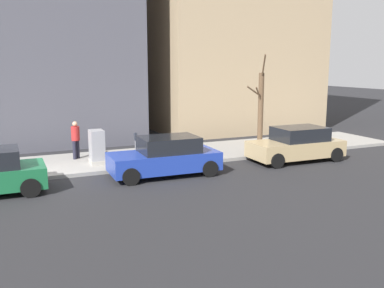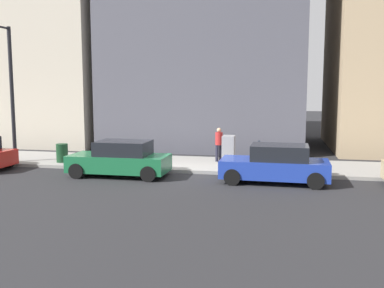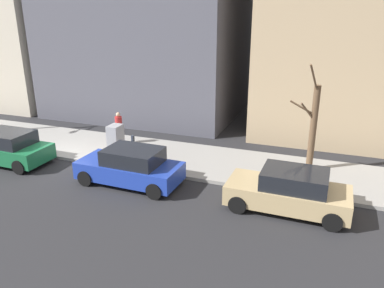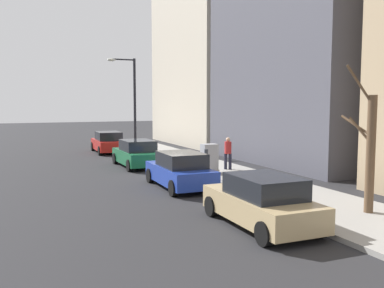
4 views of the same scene
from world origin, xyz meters
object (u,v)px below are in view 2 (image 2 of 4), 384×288
at_px(parked_car_green, 120,159).
at_px(utility_box, 229,151).
at_px(trash_bin, 62,153).
at_px(office_block_center, 212,26).
at_px(streetlamp, 8,82).
at_px(parked_car_blue, 275,164).
at_px(pedestrian_near_meter, 219,142).
at_px(parking_meter, 259,152).

bearing_deg(parked_car_green, utility_box, -61.16).
xyz_separation_m(trash_bin, office_block_center, (10.70, -5.69, 7.39)).
xyz_separation_m(utility_box, streetlamp, (-1.02, 10.46, 3.17)).
bearing_deg(parked_car_blue, parked_car_green, 91.41).
relative_size(parked_car_green, office_block_center, 0.26).
bearing_deg(streetlamp, pedestrian_near_meter, -76.27).
bearing_deg(utility_box, parked_car_blue, -138.21).
height_order(utility_box, pedestrian_near_meter, pedestrian_near_meter).
bearing_deg(utility_box, pedestrian_near_meter, 24.93).
distance_m(parking_meter, office_block_center, 13.72).
xyz_separation_m(utility_box, office_block_center, (10.30, 2.44, 7.14)).
xyz_separation_m(parked_car_green, pedestrian_near_meter, (3.80, -3.69, 0.35)).
height_order(parked_car_blue, parked_car_green, same).
bearing_deg(pedestrian_near_meter, utility_box, 66.73).
height_order(parked_car_blue, trash_bin, parked_car_blue).
xyz_separation_m(parking_meter, utility_box, (0.85, 1.43, -0.13)).
height_order(parked_car_green, parking_meter, parked_car_green).
xyz_separation_m(parked_car_green, office_block_center, (12.71, -1.89, 7.25)).
relative_size(parking_meter, utility_box, 0.94).
bearing_deg(pedestrian_near_meter, parked_car_green, -2.40).
bearing_deg(parking_meter, office_block_center, 19.13).
bearing_deg(trash_bin, parked_car_blue, -101.03).
bearing_deg(office_block_center, parking_meter, -160.87).
relative_size(trash_bin, office_block_center, 0.06).
xyz_separation_m(pedestrian_near_meter, office_block_center, (8.92, 1.80, 6.90)).
relative_size(streetlamp, office_block_center, 0.41).
distance_m(parked_car_blue, pedestrian_near_meter, 4.72).
relative_size(parking_meter, trash_bin, 1.50).
distance_m(parked_car_green, streetlamp, 7.09).
bearing_deg(parking_meter, pedestrian_near_meter, 42.82).
height_order(utility_box, office_block_center, office_block_center).
relative_size(parked_car_green, parking_meter, 3.12).
relative_size(streetlamp, pedestrian_near_meter, 3.92).
distance_m(parked_car_blue, streetlamp, 13.10).
relative_size(trash_bin, pedestrian_near_meter, 0.54).
bearing_deg(streetlamp, trash_bin, -75.17).
distance_m(parking_meter, utility_box, 1.66).
distance_m(pedestrian_near_meter, office_block_center, 11.42).
bearing_deg(pedestrian_near_meter, office_block_center, -126.79).
bearing_deg(parking_meter, streetlamp, 90.81).
bearing_deg(trash_bin, office_block_center, -27.99).
distance_m(streetlamp, trash_bin, 4.18).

